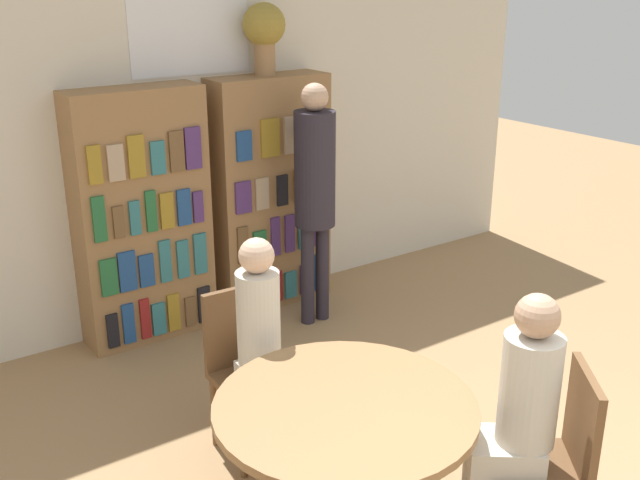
# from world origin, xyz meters

# --- Properties ---
(wall_back) EXTENTS (6.40, 0.07, 3.00)m
(wall_back) POSITION_xyz_m (0.00, 3.62, 1.51)
(wall_back) COLOR beige
(wall_back) RESTS_ON ground_plane
(bookshelf_left) EXTENTS (0.91, 0.34, 1.78)m
(bookshelf_left) POSITION_xyz_m (-0.52, 3.42, 0.89)
(bookshelf_left) COLOR olive
(bookshelf_left) RESTS_ON ground_plane
(bookshelf_right) EXTENTS (0.91, 0.34, 1.78)m
(bookshelf_right) POSITION_xyz_m (0.52, 3.42, 0.89)
(bookshelf_right) COLOR olive
(bookshelf_right) RESTS_ON ground_plane
(flower_vase) EXTENTS (0.31, 0.31, 0.51)m
(flower_vase) POSITION_xyz_m (0.50, 3.43, 2.09)
(flower_vase) COLOR #997047
(flower_vase) RESTS_ON bookshelf_right
(reading_table) EXTENTS (1.15, 1.15, 0.74)m
(reading_table) POSITION_xyz_m (-0.64, 0.93, 0.61)
(reading_table) COLOR olive
(reading_table) RESTS_ON ground_plane
(chair_left_side) EXTENTS (0.41, 0.41, 0.91)m
(chair_left_side) POSITION_xyz_m (-0.60, 1.84, 0.51)
(chair_left_side) COLOR brown
(chair_left_side) RESTS_ON ground_plane
(chair_far_side) EXTENTS (0.56, 0.56, 0.91)m
(chair_far_side) POSITION_xyz_m (0.08, 0.36, 0.51)
(chair_far_side) COLOR brown
(chair_far_side) RESTS_ON ground_plane
(seated_reader_left) EXTENTS (0.24, 0.36, 1.26)m
(seated_reader_left) POSITION_xyz_m (-0.61, 1.65, 0.70)
(seated_reader_left) COLOR beige
(seated_reader_left) RESTS_ON ground_plane
(seated_reader_right) EXTENTS (0.41, 0.40, 1.27)m
(seated_reader_right) POSITION_xyz_m (-0.06, 0.47, 0.72)
(seated_reader_right) COLOR beige
(seated_reader_right) RESTS_ON ground_plane
(librarian_standing) EXTENTS (0.29, 0.56, 1.78)m
(librarian_standing) POSITION_xyz_m (0.58, 2.92, 1.09)
(librarian_standing) COLOR #28232D
(librarian_standing) RESTS_ON ground_plane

